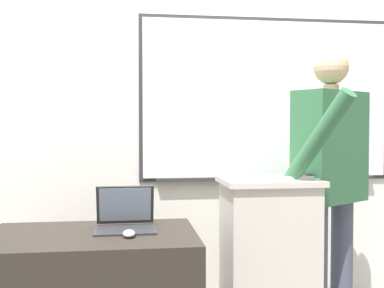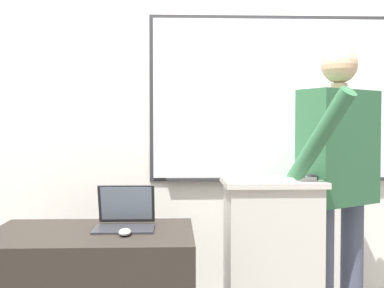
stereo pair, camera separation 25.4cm
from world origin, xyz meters
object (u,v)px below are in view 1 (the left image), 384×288
Objects in this scene: lectern_podium at (268,270)px; laptop at (125,215)px; person_presenter at (331,174)px; wireless_keyboard at (273,178)px; computer_mouse_by_laptop at (129,234)px; computer_mouse_by_keyboard at (308,175)px.

lectern_podium is 3.31× the size of laptop.
lectern_podium is 0.58× the size of person_presenter.
person_presenter reaches higher than laptop.
laptop is (-1.19, -0.15, -0.19)m from person_presenter.
wireless_keyboard reaches higher than laptop.
computer_mouse_by_laptop is at bearing 165.28° from person_presenter.
computer_mouse_by_keyboard is at bearing 4.14° from wireless_keyboard.
lectern_podium is 2.44× the size of wireless_keyboard.
person_presenter is (0.41, 0.12, 0.52)m from lectern_podium.
laptop is at bearing 155.56° from person_presenter.
computer_mouse_by_laptop is (-1.17, -0.36, -0.24)m from person_presenter.
person_presenter is 17.52× the size of computer_mouse_by_keyboard.
person_presenter reaches higher than wireless_keyboard.
person_presenter is 0.44m from wireless_keyboard.
laptop is 3.08× the size of computer_mouse_by_laptop.
computer_mouse_by_laptop is (0.02, -0.21, -0.05)m from laptop.
computer_mouse_by_laptop is at bearing -162.33° from lectern_podium.
lectern_podium is 0.52m from wireless_keyboard.
person_presenter is at bearing 16.06° from lectern_podium.
wireless_keyboard is 0.83m from computer_mouse_by_laptop.
lectern_podium is 0.85m from computer_mouse_by_laptop.
lectern_podium reaches higher than laptop.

